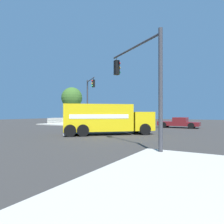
% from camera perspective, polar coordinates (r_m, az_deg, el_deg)
% --- Properties ---
extents(ground_plane, '(100.00, 100.00, 0.00)m').
position_cam_1_polar(ground_plane, '(19.43, -1.56, -6.03)').
color(ground_plane, '#33302D').
extents(sidewalk_corner_near, '(11.33, 11.33, 0.14)m').
position_cam_1_polar(sidewalk_corner_near, '(36.35, -7.74, -3.25)').
color(sidewalk_corner_near, '#B2ADA0').
rests_on(sidewalk_corner_near, ground).
extents(delivery_truck, '(7.35, 7.62, 2.72)m').
position_cam_1_polar(delivery_truck, '(18.59, -1.79, -1.86)').
color(delivery_truck, yellow).
rests_on(delivery_truck, ground).
extents(traffic_light_primary, '(2.79, 4.12, 5.78)m').
position_cam_1_polar(traffic_light_primary, '(11.25, 8.17, 10.18)').
color(traffic_light_primary, '#38383D').
rests_on(traffic_light_primary, sidewalk_corner_far).
extents(traffic_light_secondary, '(2.79, 3.20, 6.48)m').
position_cam_1_polar(traffic_light_secondary, '(28.14, -6.38, 4.65)').
color(traffic_light_secondary, '#38383D').
rests_on(traffic_light_secondary, sidewalk_corner_near).
extents(pickup_maroon, '(2.29, 5.22, 1.38)m').
position_cam_1_polar(pickup_maroon, '(28.35, 18.15, -2.74)').
color(pickup_maroon, maroon).
rests_on(pickup_maroon, ground).
extents(sedan_black, '(2.27, 4.41, 1.31)m').
position_cam_1_polar(sedan_black, '(31.62, 0.17, -2.68)').
color(sedan_black, black).
rests_on(sedan_black, ground).
extents(pedestrian_near_corner, '(0.25, 0.53, 1.70)m').
position_cam_1_polar(pedestrian_near_corner, '(40.00, -6.58, -1.49)').
color(pedestrian_near_corner, black).
rests_on(pedestrian_near_corner, sidewalk_corner_near).
extents(pedestrian_crossing, '(0.53, 0.26, 1.65)m').
position_cam_1_polar(pedestrian_crossing, '(38.45, -6.15, -1.59)').
color(pedestrian_crossing, gray).
rests_on(pedestrian_crossing, sidewalk_corner_near).
extents(picket_fence_run, '(6.94, 0.05, 0.95)m').
position_cam_1_polar(picket_fence_run, '(39.90, -13.88, -2.19)').
color(picket_fence_run, silver).
rests_on(picket_fence_run, sidewalk_corner_near).
extents(shade_tree_near, '(3.96, 3.96, 6.72)m').
position_cam_1_polar(shade_tree_near, '(39.87, -11.12, 3.91)').
color(shade_tree_near, brown).
rests_on(shade_tree_near, sidewalk_corner_near).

